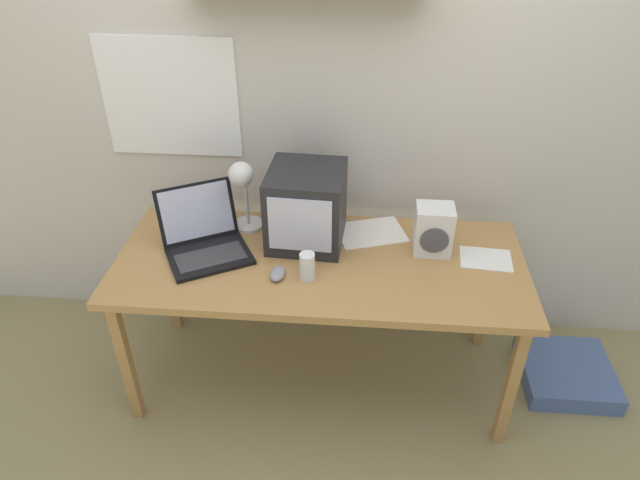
# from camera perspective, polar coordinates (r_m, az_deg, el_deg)

# --- Properties ---
(ground_plane) EXTENTS (12.00, 12.00, 0.00)m
(ground_plane) POSITION_cam_1_polar(r_m,az_deg,el_deg) (2.90, 0.00, -13.36)
(ground_plane) COLOR #95885A
(back_wall) EXTENTS (5.60, 0.24, 2.60)m
(back_wall) POSITION_cam_1_polar(r_m,az_deg,el_deg) (2.59, 0.83, 15.50)
(back_wall) COLOR beige
(back_wall) RESTS_ON ground_plane
(corner_desk) EXTENTS (1.74, 0.74, 0.71)m
(corner_desk) POSITION_cam_1_polar(r_m,az_deg,el_deg) (2.46, 0.00, -3.01)
(corner_desk) COLOR #B48349
(corner_desk) RESTS_ON ground_plane
(crt_monitor) EXTENTS (0.34, 0.36, 0.34)m
(crt_monitor) POSITION_cam_1_polar(r_m,az_deg,el_deg) (2.47, -1.38, 3.38)
(crt_monitor) COLOR #232326
(crt_monitor) RESTS_ON corner_desk
(laptop) EXTENTS (0.46, 0.45, 0.26)m
(laptop) POSITION_cam_1_polar(r_m,az_deg,el_deg) (2.50, -11.53, 0.34)
(laptop) COLOR black
(laptop) RESTS_ON corner_desk
(desk_lamp) EXTENTS (0.14, 0.19, 0.36)m
(desk_lamp) POSITION_cam_1_polar(r_m,az_deg,el_deg) (2.51, -7.74, 5.49)
(desk_lamp) COLOR silver
(desk_lamp) RESTS_ON corner_desk
(juice_glass) EXTENTS (0.06, 0.06, 0.12)m
(juice_glass) POSITION_cam_1_polar(r_m,az_deg,el_deg) (2.29, -1.28, -2.78)
(juice_glass) COLOR white
(juice_glass) RESTS_ON corner_desk
(space_heater) EXTENTS (0.16, 0.14, 0.22)m
(space_heater) POSITION_cam_1_polar(r_m,az_deg,el_deg) (2.47, 11.27, 1.02)
(space_heater) COLOR white
(space_heater) RESTS_ON corner_desk
(computer_mouse) EXTENTS (0.07, 0.11, 0.03)m
(computer_mouse) POSITION_cam_1_polar(r_m,az_deg,el_deg) (2.33, -4.26, -3.34)
(computer_mouse) COLOR gray
(computer_mouse) RESTS_ON corner_desk
(open_notebook) EXTENTS (0.23, 0.18, 0.00)m
(open_notebook) POSITION_cam_1_polar(r_m,az_deg,el_deg) (2.53, 16.25, -1.82)
(open_notebook) COLOR white
(open_notebook) RESTS_ON corner_desk
(loose_paper_near_laptop) EXTENTS (0.35, 0.30, 0.00)m
(loose_paper_near_laptop) POSITION_cam_1_polar(r_m,az_deg,el_deg) (2.61, 5.11, 0.76)
(loose_paper_near_laptop) COLOR white
(loose_paper_near_laptop) RESTS_ON corner_desk
(floor_cushion) EXTENTS (0.42, 0.42, 0.09)m
(floor_cushion) POSITION_cam_1_polar(r_m,az_deg,el_deg) (3.09, 23.37, -12.10)
(floor_cushion) COLOR #4E689D
(floor_cushion) RESTS_ON ground_plane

